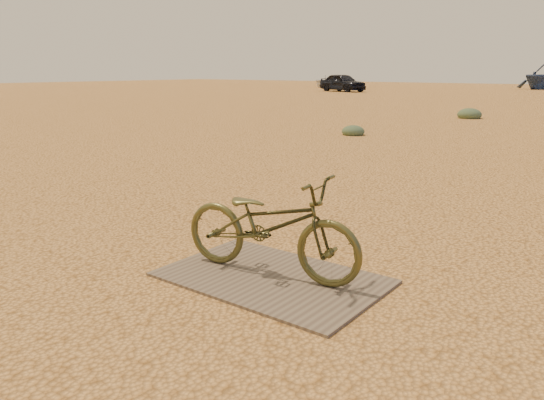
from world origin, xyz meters
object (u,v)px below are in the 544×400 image
Objects in this scene: boat_near_left at (331,81)px; boat_far_left at (542,75)px; plywood_board at (272,278)px; car at (343,82)px; bicycle at (270,225)px.

boat_far_left reaches higher than boat_near_left.
car reaches higher than plywood_board.
plywood_board is 1.11× the size of bicycle.
bicycle is 35.50m from car.
boat_near_left is at bearing 120.57° from plywood_board.
car is at bearing -51.37° from boat_near_left.
plywood_board is 0.39× the size of boat_far_left.
bicycle is 0.35× the size of boat_far_left.
boat_near_left is 1.16× the size of boat_far_left.
boat_far_left is (16.48, 5.01, 0.61)m from boat_near_left.
bicycle reaches higher than plywood_board.
car is 17.00m from boat_far_left.
boat_far_left is at bearing 19.89° from boat_near_left.
boat_near_left is (-23.24, 39.38, 0.10)m from bicycle.
car is 0.75× the size of boat_near_left.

